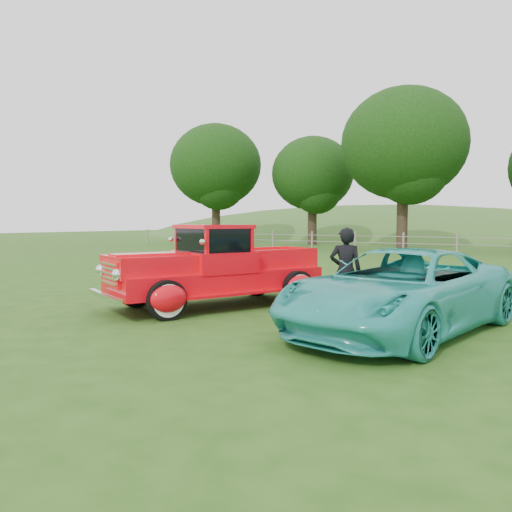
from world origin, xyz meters
The scene contains 9 objects.
ground centered at (0.00, 0.00, 0.00)m, with size 140.00×140.00×0.00m, color #274C14.
distant_hills centered at (-4.08, 59.46, -4.55)m, with size 116.00×60.00×18.00m.
fence_line centered at (0.00, 22.00, 0.60)m, with size 48.00×0.12×1.20m.
tree_far_west centered at (-20.00, 26.00, 6.49)m, with size 7.60×7.60×9.93m.
tree_mid_west centered at (-12.00, 28.00, 5.55)m, with size 6.40×6.40×8.46m.
tree_near_west centered at (-4.00, 25.00, 6.80)m, with size 8.00×8.00×10.42m.
red_pickup centered at (-0.87, 1.16, 0.80)m, with size 3.62×5.27×1.78m.
teal_sedan centered at (3.26, 0.81, 0.70)m, with size 2.32×5.02×1.40m, color teal.
man centered at (1.86, 1.80, 0.87)m, with size 0.63×0.41×1.73m, color black.
Camera 1 is at (5.72, -7.39, 1.85)m, focal length 35.00 mm.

